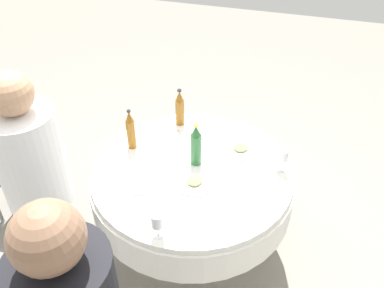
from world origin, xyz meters
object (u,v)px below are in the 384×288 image
plate_outer (195,182)px  plate_rear (137,180)px  wine_glass_inner (157,221)px  wine_glass_north (282,156)px  plate_east (209,130)px  bottle_green_mid (196,146)px  dining_table (192,187)px  person_left (43,199)px  bottle_amber_west (180,108)px  chair_near (27,162)px  plate_far (240,149)px  bottle_amber_left (131,130)px

plate_outer → plate_rear: 0.34m
wine_glass_inner → wine_glass_north: size_ratio=1.00×
plate_rear → plate_east: same height
bottle_green_mid → plate_east: bottle_green_mid is taller
dining_table → bottle_green_mid: size_ratio=4.34×
dining_table → person_left: size_ratio=0.80×
wine_glass_north → plate_rear: wine_glass_north is taller
bottle_green_mid → person_left: (0.64, -0.67, -0.04)m
plate_east → person_left: 1.20m
bottle_amber_west → plate_outer: 0.65m
person_left → bottle_green_mid: bearing=-87.1°
wine_glass_north → chair_near: wine_glass_north is taller
bottle_green_mid → person_left: person_left is taller
plate_rear → dining_table: bearing=125.7°
wine_glass_inner → plate_far: (-0.82, 0.26, -0.10)m
wine_glass_north → plate_east: bearing=-116.8°
dining_table → chair_near: size_ratio=1.47×
wine_glass_inner → plate_outer: bearing=171.0°
bottle_amber_left → bottle_green_mid: size_ratio=0.98×
plate_outer → plate_rear: bearing=-76.4°
bottle_amber_left → person_left: (0.67, -0.22, -0.04)m
bottle_green_mid → person_left: 0.93m
plate_outer → person_left: 0.85m
plate_far → bottle_amber_left: bearing=-75.9°
bottle_green_mid → plate_outer: bottle_green_mid is taller
wine_glass_north → chair_near: bearing=-84.0°
dining_table → plate_far: 0.40m
plate_east → person_left: bearing=-33.4°
dining_table → plate_east: 0.45m
person_left → plate_far: bearing=-88.0°
dining_table → plate_rear: plate_rear is taller
wine_glass_north → plate_far: 0.32m
bottle_green_mid → bottle_amber_left: bearing=-94.3°
wine_glass_north → plate_far: size_ratio=0.67×
plate_rear → chair_near: bearing=-100.2°
bottle_amber_left → chair_near: 0.87m
wine_glass_north → plate_rear: 0.89m
bottle_amber_left → plate_outer: size_ratio=1.25×
bottle_amber_left → plate_east: 0.56m
bottle_green_mid → chair_near: (0.10, -1.24, -0.36)m
bottle_amber_west → plate_east: bottle_amber_west is taller
bottle_amber_west → plate_outer: bottle_amber_west is taller
bottle_amber_left → bottle_green_mid: (0.03, 0.45, 0.00)m
plate_far → wine_glass_inner: bearing=-17.8°
plate_outer → bottle_green_mid: bearing=-165.5°
dining_table → plate_outer: size_ratio=5.55×
bottle_green_mid → plate_outer: size_ratio=1.28×
bottle_amber_west → wine_glass_inner: (1.00, 0.21, -0.02)m
plate_far → dining_table: bearing=-42.3°
bottle_amber_west → plate_rear: bearing=-4.8°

